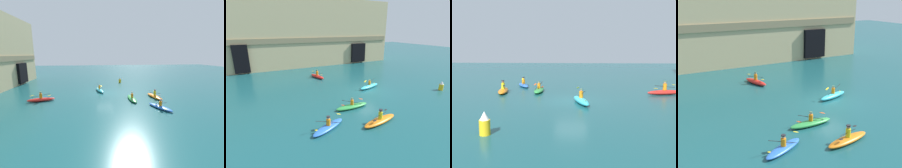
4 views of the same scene
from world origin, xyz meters
TOP-DOWN VIEW (x-y plane):
  - ground_plane at (0.00, 0.00)m, footprint 120.00×120.00m
  - cliff_bluff at (-2.17, 19.78)m, footprint 36.42×8.26m
  - kayak_red at (-3.38, 8.32)m, footprint 1.49×3.37m
  - kayak_blue at (-7.54, -5.57)m, footprint 3.23×2.11m
  - kayak_orange at (-3.47, -6.57)m, footprint 3.55×1.46m
  - kayak_green at (-4.11, -3.25)m, footprint 3.38×0.91m
  - kayak_cyan at (0.88, 0.81)m, footprint 3.38×1.62m

SIDE VIEW (x-z plane):
  - ground_plane at x=0.00m, z-range 0.00..0.00m
  - kayak_blue at x=-7.54m, z-range -0.33..0.74m
  - kayak_green at x=-4.11m, z-range -0.31..0.72m
  - kayak_orange at x=-3.47m, z-range -0.36..0.82m
  - kayak_cyan at x=0.88m, z-range -0.34..0.84m
  - kayak_red at x=-3.38m, z-range -0.36..0.89m
  - cliff_bluff at x=-2.17m, z-range -0.02..12.63m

